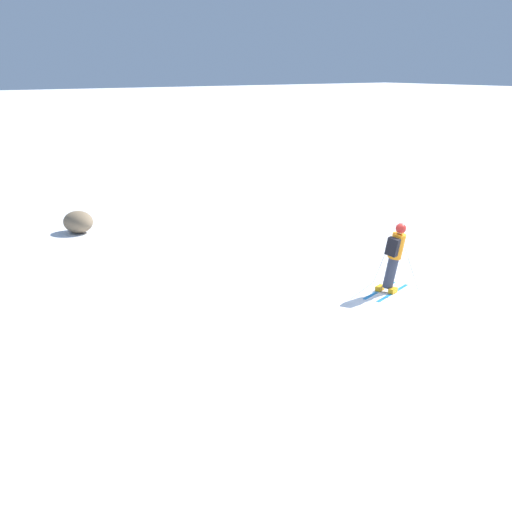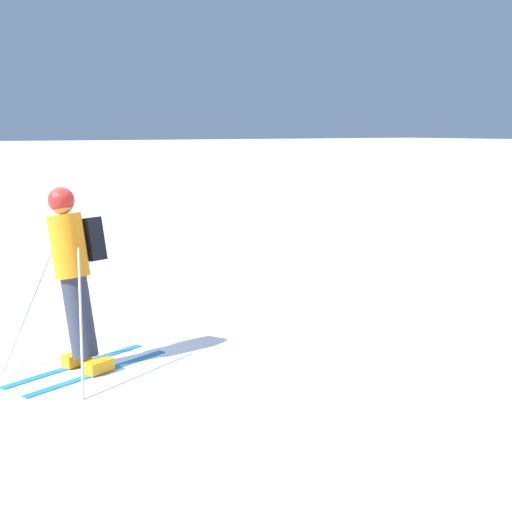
# 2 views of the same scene
# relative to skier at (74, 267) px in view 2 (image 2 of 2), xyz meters

# --- Properties ---
(ground_plane) EXTENTS (300.00, 300.00, 0.00)m
(ground_plane) POSITION_rel_skier_xyz_m (-0.38, 0.04, -1.02)
(ground_plane) COLOR white
(skier) EXTENTS (1.29, 1.77, 1.84)m
(skier) POSITION_rel_skier_xyz_m (0.00, 0.00, 0.00)
(skier) COLOR #1E7AC6
(skier) RESTS_ON ground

